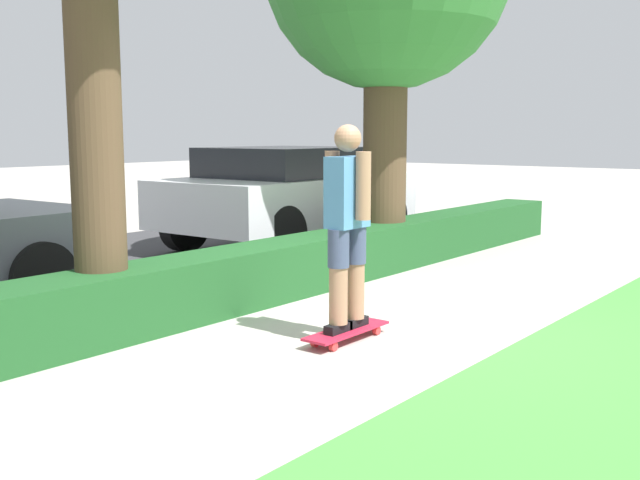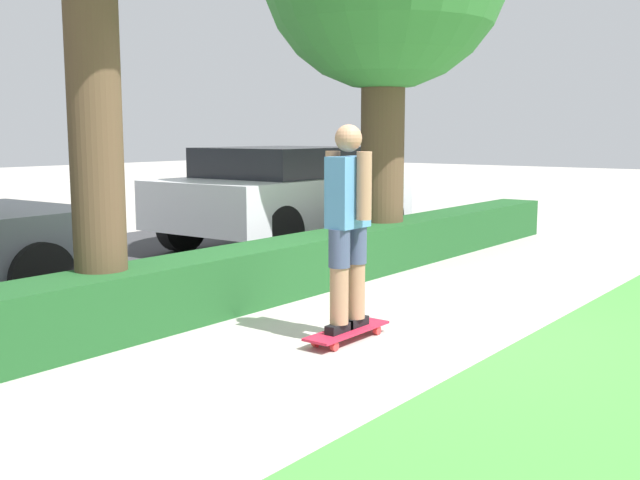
{
  "view_description": "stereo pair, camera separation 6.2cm",
  "coord_description": "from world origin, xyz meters",
  "views": [
    {
      "loc": [
        -5.16,
        -3.3,
        1.64
      ],
      "look_at": [
        -0.2,
        0.6,
        0.73
      ],
      "focal_mm": 42.0,
      "sensor_mm": 36.0,
      "label": 1
    },
    {
      "loc": [
        -5.2,
        -3.25,
        1.64
      ],
      "look_at": [
        -0.2,
        0.6,
        0.73
      ],
      "focal_mm": 42.0,
      "sensor_mm": 36.0,
      "label": 2
    }
  ],
  "objects": [
    {
      "name": "ground_plane",
      "position": [
        0.0,
        0.0,
        0.0
      ],
      "size": [
        60.0,
        60.0,
        0.0
      ],
      "primitive_type": "plane",
      "color": "#ADA89E"
    },
    {
      "name": "street_asphalt",
      "position": [
        0.0,
        4.2,
        0.0
      ],
      "size": [
        12.91,
        5.0,
        0.01
      ],
      "color": "#38383A",
      "rests_on": "ground_plane"
    },
    {
      "name": "hedge_row",
      "position": [
        0.0,
        1.6,
        0.27
      ],
      "size": [
        12.91,
        0.6,
        0.55
      ],
      "color": "#1E5123",
      "rests_on": "ground_plane"
    },
    {
      "name": "skateboard",
      "position": [
        -0.51,
        0.09,
        0.07
      ],
      "size": [
        0.86,
        0.24,
        0.09
      ],
      "color": "red",
      "rests_on": "ground_plane"
    },
    {
      "name": "skater_person",
      "position": [
        -0.51,
        0.09,
        0.95
      ],
      "size": [
        0.49,
        0.41,
        1.6
      ],
      "color": "black",
      "rests_on": "skateboard"
    },
    {
      "name": "parked_car_middle",
      "position": [
        2.93,
        3.64,
        0.78
      ],
      "size": [
        3.93,
        2.03,
        1.43
      ],
      "rotation": [
        0.0,
        0.0,
        0.03
      ],
      "color": "silver",
      "rests_on": "ground_plane"
    }
  ]
}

